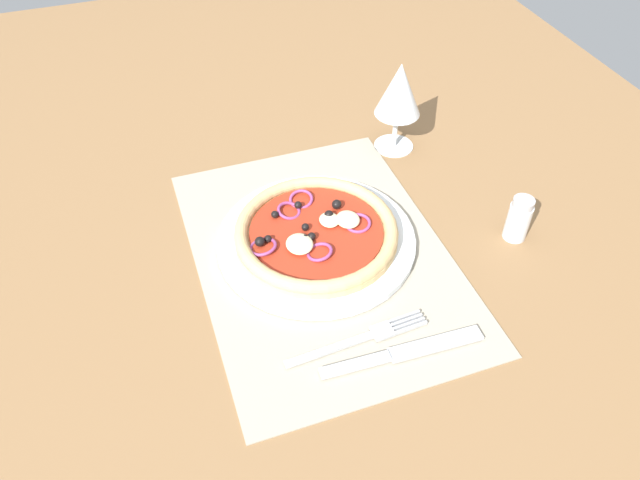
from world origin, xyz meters
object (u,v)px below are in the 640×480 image
knife (404,352)px  pizza (316,232)px  plate (316,240)px  wine_glass (399,92)px  pepper_shaker (519,219)px  fork (364,337)px

knife → pizza: bearing=102.5°
plate → knife: size_ratio=1.35×
knife → wine_glass: bearing=69.6°
pizza → pepper_shaker: size_ratio=3.31×
plate → pizza: 1.60cm
plate → fork: (17.14, 0.22, -0.28)cm
plate → pizza: (-0.02, -0.01, 1.60)cm
fork → wine_glass: bearing=57.3°
fork → wine_glass: (-34.73, 19.41, 9.43)cm
pizza → wine_glass: size_ratio=1.49×
plate → wine_glass: 27.90cm
fork → knife: bearing=-48.1°
fork → wine_glass: size_ratio=1.21×
plate → wine_glass: bearing=131.9°
fork → pepper_shaker: size_ratio=2.70×
pizza → wine_glass: (-17.58, 19.64, 7.55)cm
knife → wine_glass: (-38.24, 15.86, 9.39)cm
plate → knife: (20.64, 3.77, -0.25)cm
plate → wine_glass: size_ratio=1.82×
plate → knife: plate is taller
fork → plate: bearing=87.2°
fork → pepper_shaker: 28.34cm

